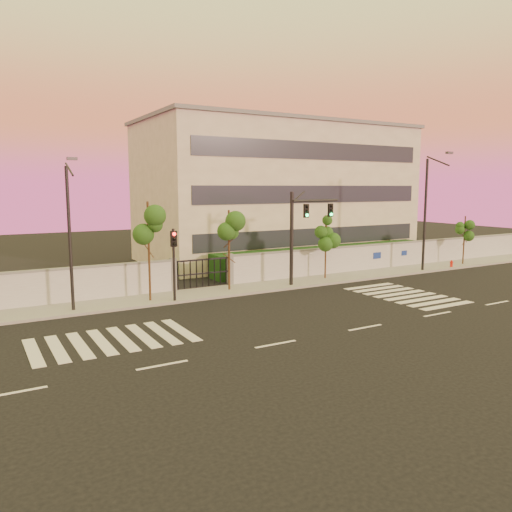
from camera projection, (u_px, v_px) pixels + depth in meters
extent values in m
plane|color=black|center=(365.00, 328.00, 23.55)|extent=(120.00, 120.00, 0.00)
cube|color=gray|center=(254.00, 288.00, 32.53)|extent=(60.00, 3.00, 0.15)
cube|color=#ABADB2|center=(398.00, 256.00, 40.89)|extent=(31.00, 0.30, 2.00)
cube|color=slate|center=(399.00, 243.00, 40.75)|extent=(31.00, 0.36, 0.12)
cube|color=slate|center=(173.00, 275.00, 31.19)|extent=(0.35, 0.35, 2.20)
cube|color=slate|center=(230.00, 270.00, 33.18)|extent=(0.35, 0.35, 2.20)
cube|color=black|center=(326.00, 258.00, 40.32)|extent=(20.00, 2.00, 1.80)
cube|color=black|center=(175.00, 269.00, 36.54)|extent=(6.00, 1.50, 1.20)
cube|color=#BCB79F|center=(277.00, 193.00, 46.04)|extent=(24.00, 12.00, 12.00)
cube|color=#262D38|center=(315.00, 237.00, 41.36)|extent=(22.00, 0.08, 1.40)
cube|color=#262D38|center=(316.00, 194.00, 40.88)|extent=(22.00, 0.08, 1.40)
cube|color=#262D38|center=(317.00, 151.00, 40.40)|extent=(22.00, 0.08, 1.40)
cube|color=slate|center=(277.00, 126.00, 45.20)|extent=(24.40, 12.40, 0.30)
cube|color=silver|center=(33.00, 352.00, 20.02)|extent=(0.50, 4.00, 0.02)
cube|color=silver|center=(57.00, 349.00, 20.46)|extent=(0.50, 4.00, 0.02)
cube|color=silver|center=(80.00, 345.00, 20.91)|extent=(0.50, 4.00, 0.02)
cube|color=silver|center=(102.00, 342.00, 21.36)|extent=(0.50, 4.00, 0.02)
cube|color=silver|center=(123.00, 339.00, 21.80)|extent=(0.50, 4.00, 0.02)
cube|color=silver|center=(143.00, 336.00, 22.25)|extent=(0.50, 4.00, 0.02)
cube|color=silver|center=(162.00, 333.00, 22.70)|extent=(0.50, 4.00, 0.02)
cube|color=silver|center=(181.00, 330.00, 23.15)|extent=(0.50, 4.00, 0.02)
cube|color=silver|center=(447.00, 306.00, 27.88)|extent=(4.00, 0.50, 0.02)
cube|color=silver|center=(434.00, 302.00, 28.65)|extent=(4.00, 0.50, 0.02)
cube|color=silver|center=(422.00, 299.00, 29.42)|extent=(4.00, 0.50, 0.02)
cube|color=silver|center=(410.00, 296.00, 30.19)|extent=(4.00, 0.50, 0.02)
cube|color=silver|center=(399.00, 294.00, 30.96)|extent=(4.00, 0.50, 0.02)
cube|color=silver|center=(389.00, 291.00, 31.73)|extent=(4.00, 0.50, 0.02)
cube|color=silver|center=(379.00, 289.00, 32.51)|extent=(4.00, 0.50, 0.02)
cube|color=silver|center=(369.00, 286.00, 33.28)|extent=(4.00, 0.50, 0.02)
cube|color=silver|center=(14.00, 393.00, 16.09)|extent=(2.00, 0.15, 0.01)
cube|color=silver|center=(162.00, 365.00, 18.58)|extent=(2.00, 0.15, 0.01)
cube|color=silver|center=(276.00, 344.00, 21.06)|extent=(2.00, 0.15, 0.01)
cube|color=silver|center=(365.00, 327.00, 23.54)|extent=(2.00, 0.15, 0.01)
cube|color=silver|center=(437.00, 314.00, 26.03)|extent=(2.00, 0.15, 0.01)
cube|color=silver|center=(497.00, 303.00, 28.51)|extent=(2.00, 0.15, 0.01)
cylinder|color=#382314|center=(149.00, 253.00, 28.21)|extent=(0.12, 0.12, 5.79)
sphere|color=#1A4513|center=(148.00, 222.00, 27.97)|extent=(1.14, 1.14, 1.14)
sphere|color=#1A4513|center=(154.00, 237.00, 28.45)|extent=(0.87, 0.87, 0.87)
sphere|color=#1A4513|center=(144.00, 233.00, 27.76)|extent=(0.83, 0.83, 0.83)
cylinder|color=#382314|center=(229.00, 251.00, 31.26)|extent=(0.13, 0.13, 5.17)
sphere|color=#1A4513|center=(229.00, 227.00, 31.05)|extent=(1.20, 1.20, 1.20)
sphere|color=#1A4513|center=(233.00, 238.00, 31.53)|extent=(0.92, 0.92, 0.92)
sphere|color=#1A4513|center=(225.00, 235.00, 30.81)|extent=(0.87, 0.87, 0.87)
cylinder|color=#382314|center=(326.00, 249.00, 35.30)|extent=(0.12, 0.12, 4.51)
sphere|color=#1A4513|center=(326.00, 230.00, 35.11)|extent=(1.07, 1.07, 1.07)
sphere|color=#1A4513|center=(328.00, 239.00, 35.54)|extent=(0.82, 0.82, 0.82)
sphere|color=#1A4513|center=(324.00, 236.00, 34.90)|extent=(0.78, 0.78, 0.78)
cylinder|color=#382314|center=(464.00, 241.00, 41.83)|extent=(0.11, 0.11, 4.19)
sphere|color=#1A4513|center=(465.00, 226.00, 41.66)|extent=(1.03, 1.03, 1.03)
sphere|color=#1A4513|center=(465.00, 233.00, 42.07)|extent=(0.79, 0.79, 0.79)
sphere|color=#1A4513|center=(464.00, 231.00, 41.46)|extent=(0.75, 0.75, 0.75)
cylinder|color=black|center=(292.00, 240.00, 32.73)|extent=(0.24, 0.24, 6.29)
cylinder|color=black|center=(316.00, 201.00, 33.34)|extent=(3.85, 0.43, 0.16)
cube|color=black|center=(306.00, 211.00, 32.99)|extent=(0.35, 0.18, 0.91)
sphere|color=#0CF259|center=(307.00, 215.00, 32.93)|extent=(0.20, 0.20, 0.20)
cube|color=black|center=(330.00, 210.00, 34.00)|extent=(0.35, 0.18, 0.91)
sphere|color=#0CF259|center=(331.00, 214.00, 33.94)|extent=(0.20, 0.20, 0.20)
cylinder|color=black|center=(174.00, 266.00, 28.27)|extent=(0.15, 0.15, 4.27)
cube|color=black|center=(174.00, 239.00, 28.01)|extent=(0.33, 0.17, 0.85)
sphere|color=red|center=(174.00, 234.00, 27.88)|extent=(0.19, 0.19, 0.19)
cylinder|color=black|center=(70.00, 241.00, 25.88)|extent=(0.17, 0.17, 7.65)
cylinder|color=black|center=(69.00, 169.00, 24.64)|extent=(0.10, 1.83, 0.74)
cube|color=#3F3F44|center=(72.00, 159.00, 23.84)|extent=(0.48, 0.24, 0.14)
cylinder|color=black|center=(425.00, 216.00, 38.47)|extent=(0.20, 0.20, 8.72)
cylinder|color=black|center=(438.00, 161.00, 37.06)|extent=(0.11, 2.09, 0.85)
cube|color=#3F3F44|center=(449.00, 153.00, 36.14)|extent=(0.54, 0.27, 0.16)
cylinder|color=red|center=(451.00, 266.00, 40.50)|extent=(0.20, 0.20, 0.46)
cylinder|color=red|center=(452.00, 262.00, 40.46)|extent=(0.26, 0.26, 0.09)
sphere|color=red|center=(452.00, 261.00, 40.45)|extent=(0.17, 0.17, 0.17)
cylinder|color=red|center=(451.00, 265.00, 40.49)|extent=(0.26, 0.10, 0.09)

